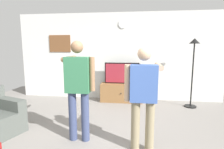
% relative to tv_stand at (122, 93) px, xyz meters
% --- Properties ---
extents(ground_plane, '(8.40, 8.40, 0.00)m').
position_rel_tv_stand_xyz_m(ground_plane, '(-0.16, -2.60, -0.28)').
color(ground_plane, gray).
extents(back_wall, '(6.40, 0.10, 2.70)m').
position_rel_tv_stand_xyz_m(back_wall, '(-0.16, 0.35, 1.07)').
color(back_wall, silver).
rests_on(back_wall, ground_plane).
extents(tv_stand, '(1.26, 0.43, 0.56)m').
position_rel_tv_stand_xyz_m(tv_stand, '(0.00, 0.00, 0.00)').
color(tv_stand, olive).
rests_on(tv_stand, ground_plane).
extents(television, '(1.04, 0.07, 0.63)m').
position_rel_tv_stand_xyz_m(television, '(-0.00, 0.05, 0.59)').
color(television, black).
rests_on(television, tv_stand).
extents(wall_clock, '(0.27, 0.03, 0.27)m').
position_rel_tv_stand_xyz_m(wall_clock, '(-0.00, 0.29, 2.07)').
color(wall_clock, white).
extents(framed_picture, '(0.70, 0.04, 0.53)m').
position_rel_tv_stand_xyz_m(framed_picture, '(-2.03, 0.30, 1.49)').
color(framed_picture, brown).
extents(floor_lamp, '(0.32, 0.32, 1.89)m').
position_rel_tv_stand_xyz_m(floor_lamp, '(1.95, -0.25, 1.07)').
color(floor_lamp, black).
rests_on(floor_lamp, ground_plane).
extents(person_standing_nearer_lamp, '(0.60, 0.78, 1.77)m').
position_rel_tv_stand_xyz_m(person_standing_nearer_lamp, '(-0.57, -2.40, 0.73)').
color(person_standing_nearer_lamp, '#384266').
rests_on(person_standing_nearer_lamp, ground_plane).
extents(person_standing_nearer_couch, '(0.60, 0.78, 1.67)m').
position_rel_tv_stand_xyz_m(person_standing_nearer_couch, '(0.54, -2.59, 0.67)').
color(person_standing_nearer_couch, gray).
rests_on(person_standing_nearer_couch, ground_plane).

